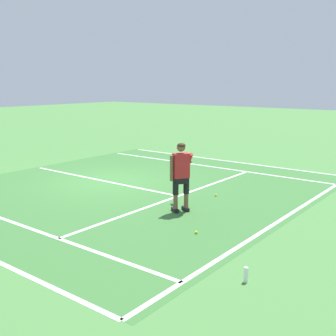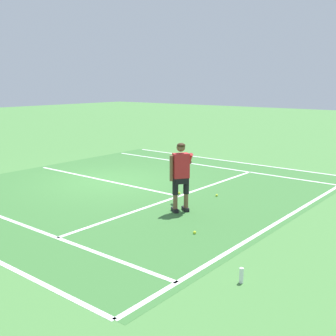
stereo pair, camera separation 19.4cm
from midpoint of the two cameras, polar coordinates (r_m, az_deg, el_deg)
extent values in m
plane|color=#477F3D|center=(13.59, -7.61, -1.82)|extent=(80.00, 80.00, 0.00)
cube|color=#387033|center=(12.77, -3.92, -2.61)|extent=(10.98, 9.91, 0.00)
cube|color=white|center=(10.27, 16.08, -6.61)|extent=(10.98, 0.10, 0.01)
cube|color=white|center=(11.75, 1.99, -3.85)|extent=(8.23, 0.10, 0.01)
cube|color=white|center=(13.85, -8.65, -1.58)|extent=(0.10, 6.40, 0.01)
cube|color=white|center=(10.27, -19.82, -6.85)|extent=(0.10, 9.51, 0.01)
cube|color=white|center=(15.96, 6.16, 0.24)|extent=(0.10, 9.51, 0.01)
cube|color=white|center=(17.11, 8.66, 0.94)|extent=(0.10, 9.51, 0.01)
cube|color=black|center=(10.36, 1.46, -5.74)|extent=(0.24, 0.29, 0.09)
cube|color=black|center=(10.45, 2.91, -5.59)|extent=(0.24, 0.29, 0.09)
cylinder|color=brown|center=(10.26, 1.54, -4.60)|extent=(0.11, 0.11, 0.36)
cylinder|color=black|center=(10.16, 1.55, -2.52)|extent=(0.14, 0.14, 0.41)
cylinder|color=brown|center=(10.35, 3.01, -4.46)|extent=(0.11, 0.11, 0.36)
cylinder|color=black|center=(10.25, 3.03, -2.40)|extent=(0.14, 0.14, 0.41)
cube|color=black|center=(10.17, 2.30, -1.56)|extent=(0.39, 0.35, 0.20)
cube|color=red|center=(10.10, 2.32, 0.32)|extent=(0.44, 0.39, 0.60)
cylinder|color=brown|center=(10.03, 1.03, -0.04)|extent=(0.09, 0.09, 0.62)
cylinder|color=red|center=(10.24, 3.54, 1.33)|extent=(0.22, 0.27, 0.29)
cylinder|color=brown|center=(10.48, 3.31, 0.78)|extent=(0.23, 0.29, 0.14)
sphere|color=brown|center=(10.03, 2.32, 2.83)|extent=(0.21, 0.21, 0.21)
ellipsoid|color=#382314|center=(10.00, 2.36, 3.09)|extent=(0.28, 0.28, 0.12)
cylinder|color=#232326|center=(10.69, 2.96, 0.84)|extent=(0.14, 0.19, 0.03)
cylinder|color=yellow|center=(10.83, 2.68, 0.98)|extent=(0.07, 0.10, 0.02)
torus|color=yellow|center=(11.00, 2.34, 1.15)|extent=(0.18, 0.26, 0.30)
cylinder|color=silver|center=(11.00, 2.34, 1.15)|extent=(0.14, 0.21, 0.25)
sphere|color=#CCE02D|center=(8.93, 4.27, -8.75)|extent=(0.07, 0.07, 0.07)
sphere|color=#CCE02D|center=(11.96, 2.00, -3.43)|extent=(0.07, 0.07, 0.07)
sphere|color=#CCE02D|center=(11.80, 7.11, -3.71)|extent=(0.07, 0.07, 0.07)
cylinder|color=white|center=(6.98, 10.77, -14.17)|extent=(0.07, 0.07, 0.25)
camera|label=1|loc=(0.10, -89.46, 0.11)|focal=44.76mm
camera|label=2|loc=(0.10, 90.54, -0.11)|focal=44.76mm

